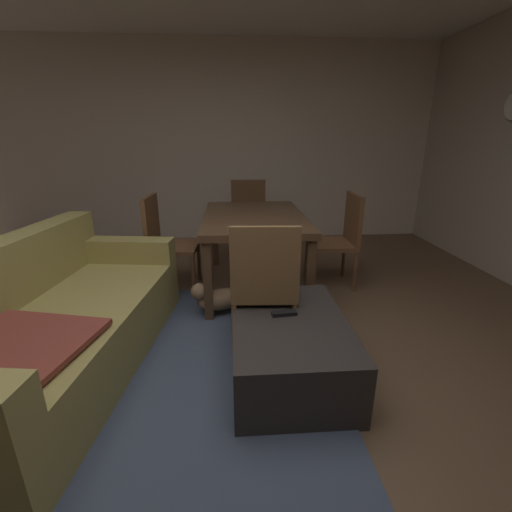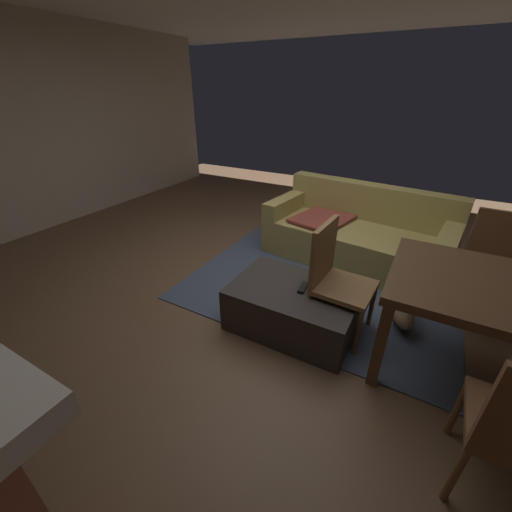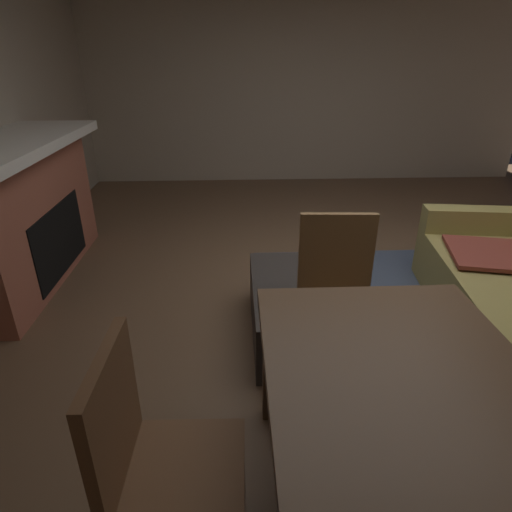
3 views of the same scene
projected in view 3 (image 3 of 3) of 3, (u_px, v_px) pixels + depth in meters
name	position (u px, v px, depth m)	size (l,w,h in m)	color
floor	(360.00, 303.00, 3.30)	(8.81, 8.81, 0.00)	brown
wall_left	(301.00, 85.00, 6.04)	(0.12, 6.54, 2.68)	#B7A893
area_rug	(405.00, 330.00, 2.97)	(2.60, 2.00, 0.01)	#3D475B
fireplace	(18.00, 213.00, 3.43)	(2.06, 0.76, 1.16)	#9E5642
ottoman_coffee_table	(305.00, 310.00, 2.87)	(1.01, 0.70, 0.38)	#2D2826
tv_remote	(311.00, 288.00, 2.73)	(0.05, 0.16, 0.02)	black
dining_table	(412.00, 416.00, 1.42)	(1.45, 0.95, 0.74)	#513823
dining_chair_west	(337.00, 286.00, 2.48)	(0.47, 0.47, 0.93)	brown
dining_chair_south	(152.00, 454.00, 1.44)	(0.45, 0.45, 0.93)	brown
small_dog	(419.00, 398.00, 2.18)	(0.30, 0.47, 0.26)	#8C6B4C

